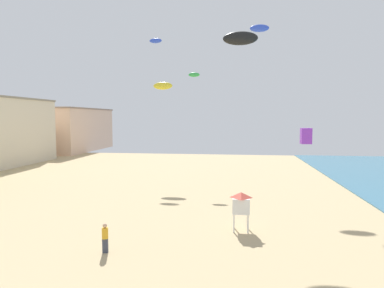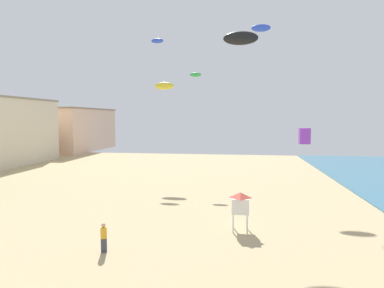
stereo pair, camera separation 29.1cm
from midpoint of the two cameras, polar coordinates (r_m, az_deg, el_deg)
boardwalk_hotel_far at (r=80.09m, az=-21.13°, el=2.39°), size 13.98×22.15×9.51m
kite_flyer at (r=19.33m, az=-15.26°, el=-15.17°), size 0.34×0.34×1.64m
lifeguard_stand at (r=22.03m, az=8.11°, el=-10.09°), size 1.10×1.10×2.55m
kite_blue_parafoil at (r=40.31m, az=11.40°, el=19.07°), size 2.17×0.60×0.84m
kite_yellow_parafoil_2 at (r=41.33m, az=-5.27°, el=10.00°), size 2.38×0.66×0.93m
kite_blue_parafoil_2 at (r=47.10m, az=-6.51°, el=17.35°), size 1.69×0.47×0.66m
kite_purple_box at (r=17.68m, az=18.70°, el=1.33°), size 0.51×0.51×0.81m
kite_green_parafoil_2 at (r=40.42m, az=0.15°, el=11.92°), size 1.37×0.38×0.53m
kite_black_parafoil at (r=28.21m, az=8.07°, el=17.68°), size 2.82×0.78×1.10m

